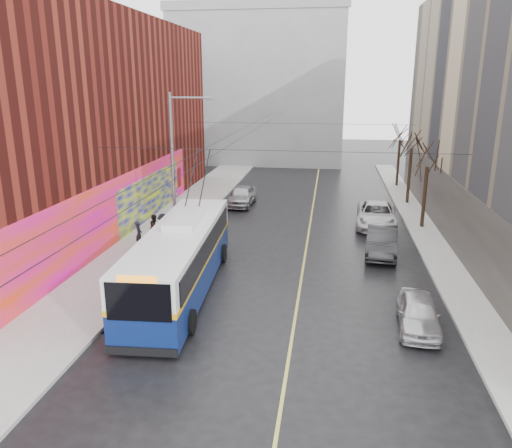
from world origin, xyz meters
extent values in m
plane|color=black|center=(0.00, 0.00, 0.00)|extent=(140.00, 140.00, 0.00)
cube|color=gray|center=(-8.00, 12.00, 0.07)|extent=(4.00, 60.00, 0.15)
cube|color=gray|center=(9.00, 12.00, 0.07)|extent=(2.00, 60.00, 0.15)
cube|color=#BFB74C|center=(1.50, 14.00, 0.00)|extent=(0.12, 50.00, 0.01)
cube|color=#4E140F|center=(-16.00, 14.00, 7.00)|extent=(12.00, 36.00, 14.00)
cube|color=#F905B1|center=(-9.96, 10.00, 2.00)|extent=(0.08, 28.00, 4.00)
cube|color=#09059B|center=(-9.92, 16.00, 1.60)|extent=(0.06, 12.00, 3.20)
cube|color=#4C4742|center=(9.97, 14.00, 2.00)|extent=(0.06, 36.00, 4.00)
cube|color=gray|center=(-6.00, 45.00, 9.00)|extent=(20.00, 12.00, 18.00)
cube|color=gray|center=(-6.00, 39.10, 17.50)|extent=(20.50, 0.40, 1.00)
cylinder|color=slate|center=(-6.30, 10.00, 4.50)|extent=(0.20, 0.20, 9.00)
cube|color=#620E0F|center=(-5.95, 10.00, 4.20)|extent=(0.04, 0.60, 1.10)
cylinder|color=slate|center=(-5.10, 10.00, 8.70)|extent=(2.40, 0.10, 0.10)
cube|color=slate|center=(-4.00, 10.00, 8.60)|extent=(0.50, 0.22, 0.12)
cylinder|color=black|center=(-3.80, 15.00, 6.20)|extent=(0.02, 60.00, 0.02)
cylinder|color=black|center=(-2.80, 15.00, 6.20)|extent=(0.02, 60.00, 0.02)
cylinder|color=black|center=(0.00, 6.00, 6.40)|extent=(18.00, 0.02, 0.02)
cylinder|color=black|center=(0.00, 22.00, 6.40)|extent=(18.00, 0.02, 0.02)
cylinder|color=black|center=(9.00, 16.00, 2.10)|extent=(0.24, 0.24, 4.20)
cylinder|color=black|center=(9.00, 23.00, 2.24)|extent=(0.24, 0.24, 4.48)
cylinder|color=black|center=(9.00, 30.00, 2.18)|extent=(0.24, 0.24, 4.37)
cube|color=black|center=(-4.94, 0.72, 0.00)|extent=(2.14, 3.53, 0.01)
ellipsoid|color=slate|center=(-1.13, 10.21, 6.93)|extent=(0.44, 0.20, 0.12)
ellipsoid|color=slate|center=(-1.72, 9.09, 7.66)|extent=(0.44, 0.20, 0.12)
ellipsoid|color=slate|center=(-3.56, 9.73, 6.51)|extent=(0.44, 0.20, 0.12)
cube|color=#0B1B53|center=(-4.02, 3.50, 0.97)|extent=(3.33, 12.32, 1.52)
cube|color=silver|center=(-4.02, 3.50, 2.39)|extent=(3.33, 12.32, 1.32)
cube|color=orange|center=(-4.02, 3.50, 1.73)|extent=(3.37, 12.37, 0.22)
cube|color=black|center=(-3.67, -2.60, 2.24)|extent=(2.34, 0.17, 1.42)
cube|color=black|center=(-4.36, 9.60, 2.24)|extent=(2.34, 0.17, 1.22)
cube|color=black|center=(-5.36, 3.42, 2.29)|extent=(0.68, 11.16, 1.02)
cube|color=black|center=(-2.68, 3.58, 2.29)|extent=(0.68, 11.16, 1.02)
cube|color=silver|center=(-4.07, 4.51, 3.20)|extent=(1.59, 3.12, 0.30)
cube|color=black|center=(-3.67, -2.64, 0.36)|extent=(2.64, 0.27, 0.30)
cylinder|color=black|center=(-5.11, -0.63, 0.51)|extent=(0.36, 1.03, 1.02)
cylinder|color=black|center=(-2.47, -0.48, 0.51)|extent=(0.36, 1.03, 1.02)
cylinder|color=black|center=(-5.57, 7.48, 0.51)|extent=(0.36, 1.03, 1.02)
cylinder|color=black|center=(-2.93, 7.63, 0.51)|extent=(0.36, 1.03, 1.02)
cylinder|color=black|center=(-4.63, 8.04, 4.67)|extent=(0.26, 3.53, 2.50)
cylinder|color=black|center=(-3.92, 8.09, 4.67)|extent=(0.26, 3.53, 2.50)
imported|color=#BDBCC2|center=(6.42, 1.30, 0.66)|extent=(1.83, 4.00, 1.33)
imported|color=#2A2A2C|center=(5.80, 10.28, 0.79)|extent=(2.14, 4.96, 1.59)
imported|color=silver|center=(6.00, 16.08, 0.80)|extent=(3.05, 5.95, 1.61)
imported|color=#9C9CA0|center=(-4.18, 20.72, 0.79)|extent=(2.05, 4.69, 1.57)
imported|color=black|center=(-8.21, 8.98, 0.94)|extent=(0.53, 0.66, 1.58)
imported|color=black|center=(-7.68, 10.25, 0.99)|extent=(0.82, 0.95, 1.69)
imported|color=black|center=(-6.97, 9.72, 1.10)|extent=(1.04, 1.38, 1.90)
camera|label=1|loc=(2.66, -17.60, 9.57)|focal=35.00mm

